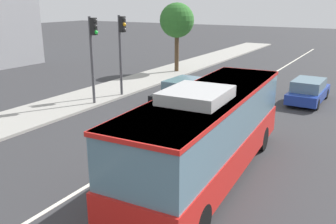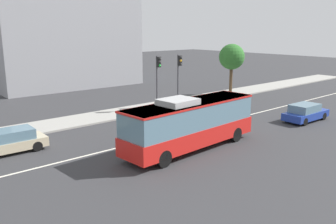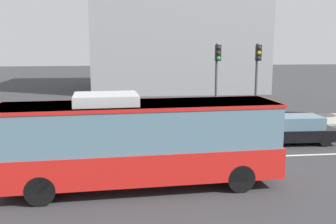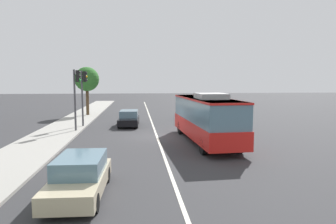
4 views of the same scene
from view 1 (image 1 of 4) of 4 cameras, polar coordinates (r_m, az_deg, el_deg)
The scene contains 9 objects.
ground_plane at distance 16.71m, azimuth -0.32°, elevation -4.16°, with size 160.00×160.00×0.00m, color #333335.
sidewalk_kerb at distance 21.68m, azimuth -18.80°, elevation 0.09°, with size 80.00×3.68×0.14m, color #9E9B93.
lane_centre_line at distance 16.71m, azimuth -0.32°, elevation -4.14°, with size 76.00×0.16×0.01m, color silver.
transit_bus at distance 12.57m, azimuth 6.41°, elevation -2.70°, with size 10.12×3.04×3.46m.
sedan_black at distance 22.35m, azimuth 2.22°, elevation 3.22°, with size 4.56×1.97×1.46m.
sedan_blue at distance 24.09m, azimuth 21.08°, elevation 3.09°, with size 4.55×1.92×1.46m.
traffic_light_near_corner at distance 23.53m, azimuth -7.27°, elevation 10.80°, with size 0.34×0.62×5.20m.
traffic_light_mid_block at distance 21.74m, azimuth -11.64°, elevation 10.11°, with size 0.33×0.62×5.20m.
street_tree_kerbside_centre at distance 31.85m, azimuth 1.40°, elevation 14.05°, with size 2.92×2.92×5.94m.
Camera 1 is at (-13.39, -7.99, 5.99)m, focal length 39.01 mm.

